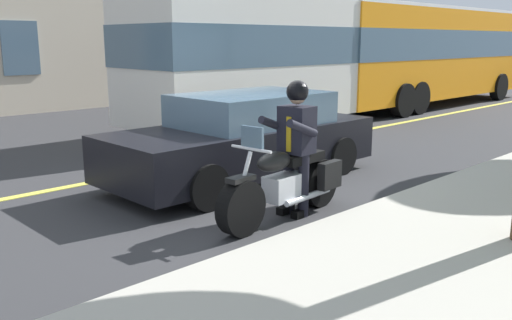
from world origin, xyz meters
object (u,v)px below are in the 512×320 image
object	(u,v)px
motorcycle_main	(286,184)
car_silver	(246,138)
bus_far	(313,54)
rider_main	(296,136)
bus_near	(424,51)

from	to	relation	value
motorcycle_main	car_silver	size ratio (longest dim) A/B	0.48
bus_far	car_silver	bearing A→B (deg)	30.93
motorcycle_main	bus_far	bearing A→B (deg)	-142.00
rider_main	car_silver	xyz separation A→B (m)	(-0.79, -1.79, -0.35)
motorcycle_main	bus_far	distance (m)	8.60
rider_main	bus_far	world-z (taller)	bus_far
motorcycle_main	rider_main	xyz separation A→B (m)	(-0.19, -0.02, 0.58)
bus_near	rider_main	bearing A→B (deg)	22.63
bus_near	bus_far	xyz separation A→B (m)	(5.87, -0.05, 0.00)
motorcycle_main	rider_main	world-z (taller)	rider_main
bus_far	motorcycle_main	bearing A→B (deg)	38.00
motorcycle_main	bus_near	xyz separation A→B (m)	(-12.56, -5.17, 1.42)
motorcycle_main	car_silver	distance (m)	2.07
bus_near	car_silver	world-z (taller)	bus_near
motorcycle_main	bus_near	world-z (taller)	bus_near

